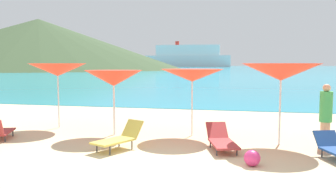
% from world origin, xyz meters
% --- Properties ---
extents(ground_plane, '(50.00, 100.00, 0.30)m').
position_xyz_m(ground_plane, '(0.00, 10.00, -0.15)').
color(ground_plane, beige).
extents(ocean_water, '(650.00, 440.00, 0.02)m').
position_xyz_m(ocean_water, '(0.00, 230.43, 0.01)').
color(ocean_water, teal).
rests_on(ocean_water, ground_plane).
extents(headland_hill, '(121.16, 121.16, 20.96)m').
position_xyz_m(headland_hill, '(-84.70, 124.71, 10.48)').
color(headland_hill, '#384C2D').
rests_on(headland_hill, ground_plane).
extents(umbrella_0, '(2.17, 2.17, 2.26)m').
position_xyz_m(umbrella_0, '(-4.98, 4.54, 2.04)').
color(umbrella_0, silver).
rests_on(umbrella_0, ground_plane).
extents(umbrella_1, '(1.88, 1.88, 2.04)m').
position_xyz_m(umbrella_1, '(-2.61, 3.82, 1.79)').
color(umbrella_1, silver).
rests_on(umbrella_1, ground_plane).
extents(umbrella_2, '(1.98, 1.98, 2.08)m').
position_xyz_m(umbrella_2, '(-0.19, 4.25, 1.89)').
color(umbrella_2, silver).
rests_on(umbrella_2, ground_plane).
extents(umbrella_3, '(2.22, 2.22, 2.26)m').
position_xyz_m(umbrella_3, '(2.38, 3.59, 2.02)').
color(umbrella_3, silver).
rests_on(umbrella_3, ground_plane).
extents(lounge_chair_2, '(1.04, 1.76, 0.60)m').
position_xyz_m(lounge_chair_2, '(0.86, 2.65, 0.26)').
color(lounge_chair_2, '#A53333').
rests_on(lounge_chair_2, ground_plane).
extents(lounge_chair_4, '(1.11, 1.53, 0.71)m').
position_xyz_m(lounge_chair_4, '(-1.74, 2.03, 0.32)').
color(lounge_chair_4, '#D8BF4C').
rests_on(lounge_chair_4, ground_plane).
extents(beachgoer_1, '(0.34, 0.34, 1.69)m').
position_xyz_m(beachgoer_1, '(3.61, 3.81, 0.89)').
color(beachgoer_1, '#DBAA84').
rests_on(beachgoer_1, ground_plane).
extents(beach_ball, '(0.36, 0.36, 0.36)m').
position_xyz_m(beach_ball, '(1.64, 1.26, 0.18)').
color(beach_ball, '#D83372').
rests_on(beach_ball, ground_plane).
extents(cruise_ship, '(65.84, 12.56, 19.90)m').
position_xyz_m(cruise_ship, '(-46.13, 262.53, 7.51)').
color(cruise_ship, white).
rests_on(cruise_ship, ocean_water).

